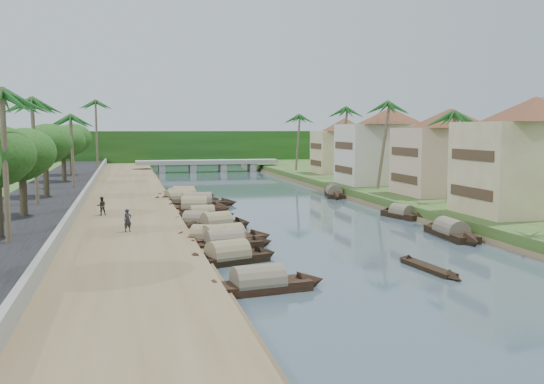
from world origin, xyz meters
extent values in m
plane|color=#3A4C57|center=(0.00, 0.00, 0.00)|extent=(220.00, 220.00, 0.00)
cube|color=brown|center=(-16.00, 20.00, 0.40)|extent=(10.00, 180.00, 0.80)
cube|color=#304F1F|center=(19.00, 20.00, 0.60)|extent=(16.00, 180.00, 1.20)
cube|color=black|center=(-24.50, 20.00, 0.70)|extent=(8.00, 180.00, 1.40)
cube|color=gray|center=(-20.20, 20.00, 1.35)|extent=(0.40, 180.00, 1.10)
cube|color=#1A3E11|center=(0.00, 95.00, 4.00)|extent=(120.00, 4.00, 8.00)
cube|color=#1A3E11|center=(0.00, 100.00, 4.00)|extent=(120.00, 4.00, 8.00)
cube|color=#1A3E11|center=(0.00, 105.00, 4.00)|extent=(120.00, 4.00, 8.00)
cube|color=gray|center=(0.00, 72.00, 2.00)|extent=(28.00, 4.00, 0.80)
cube|color=gray|center=(-9.00, 72.00, 0.90)|extent=(1.20, 3.50, 1.80)
cube|color=gray|center=(-3.00, 72.00, 0.90)|extent=(1.20, 3.50, 1.80)
cube|color=gray|center=(3.00, 72.00, 0.90)|extent=(1.20, 3.50, 1.80)
cube|color=gray|center=(9.00, 72.00, 0.90)|extent=(1.20, 3.50, 1.80)
cube|color=beige|center=(19.00, -2.00, 5.20)|extent=(12.00, 8.00, 8.00)
pyramid|color=brown|center=(19.00, -2.00, 10.30)|extent=(14.85, 14.85, 2.20)
cube|color=#43301F|center=(12.95, -2.00, 3.20)|extent=(0.10, 6.40, 0.90)
cube|color=#43301F|center=(12.95, -2.00, 6.40)|extent=(0.10, 6.40, 0.90)
cube|color=#D1A294|center=(20.00, 14.00, 4.95)|extent=(11.00, 8.00, 7.50)
pyramid|color=brown|center=(20.00, 14.00, 9.80)|extent=(14.11, 14.11, 2.20)
cube|color=#43301F|center=(14.45, 14.00, 3.08)|extent=(0.10, 6.40, 0.90)
cube|color=#43301F|center=(14.45, 14.00, 6.08)|extent=(0.10, 6.40, 0.90)
cube|color=beige|center=(19.00, 28.00, 5.20)|extent=(13.00, 8.00, 8.00)
pyramid|color=brown|center=(19.00, 28.00, 10.30)|extent=(15.59, 15.59, 2.20)
cube|color=#43301F|center=(12.45, 28.00, 3.20)|extent=(0.10, 6.40, 0.90)
cube|color=#43301F|center=(12.45, 28.00, 6.40)|extent=(0.10, 6.40, 0.90)
cube|color=beige|center=(20.00, 48.00, 4.70)|extent=(10.00, 7.00, 7.00)
pyramid|color=brown|center=(20.00, 48.00, 9.30)|extent=(12.62, 12.62, 2.20)
cube|color=#43301F|center=(14.95, 48.00, 2.95)|extent=(0.10, 5.60, 0.90)
cube|color=#43301F|center=(14.95, 48.00, 5.75)|extent=(0.10, 5.60, 0.90)
cube|color=black|center=(-8.95, -17.37, 0.20)|extent=(5.85, 2.53, 0.70)
cone|color=black|center=(-5.84, -16.93, 0.28)|extent=(1.83, 1.80, 1.77)
cone|color=black|center=(-12.06, -17.80, 0.28)|extent=(1.83, 1.80, 1.77)
cylinder|color=#756958|center=(-8.95, -17.37, 0.58)|extent=(4.54, 2.41, 1.83)
cube|color=black|center=(-9.41, -10.23, 0.20)|extent=(5.60, 3.43, 0.70)
cone|color=black|center=(-6.62, -9.32, 0.28)|extent=(1.99, 2.09, 1.86)
cone|color=black|center=(-12.19, -11.14, 0.28)|extent=(1.99, 2.09, 1.86)
cylinder|color=#847A54|center=(-9.41, -10.23, 0.58)|extent=(4.44, 3.11, 1.96)
cube|color=black|center=(-8.70, -3.84, 0.20)|extent=(6.41, 3.79, 0.70)
cone|color=black|center=(-5.49, -2.74, 0.28)|extent=(2.22, 2.19, 1.91)
cone|color=black|center=(-11.92, -4.94, 0.28)|extent=(2.22, 2.19, 1.91)
cylinder|color=#847A54|center=(-8.70, -3.84, 0.58)|extent=(5.06, 3.39, 1.99)
cube|color=black|center=(-8.90, -5.66, 0.20)|extent=(5.62, 2.54, 0.70)
cone|color=black|center=(-5.93, -5.20, 0.28)|extent=(1.78, 1.78, 1.73)
cone|color=black|center=(-11.88, -6.12, 0.28)|extent=(1.78, 1.78, 1.73)
cylinder|color=#756958|center=(-8.90, -5.66, 0.58)|extent=(4.37, 2.41, 1.80)
cube|color=black|center=(-9.71, -3.61, 0.20)|extent=(5.59, 3.96, 0.70)
cone|color=black|center=(-7.04, -4.90, 0.28)|extent=(2.10, 2.14, 1.80)
cone|color=black|center=(-12.37, -2.31, 0.28)|extent=(2.10, 2.14, 1.80)
cylinder|color=#847A54|center=(-9.71, -3.61, 0.58)|extent=(4.48, 3.47, 1.88)
cube|color=black|center=(-8.23, 3.02, 0.20)|extent=(5.23, 3.33, 0.70)
cone|color=black|center=(-5.65, 3.87, 0.28)|extent=(1.91, 2.06, 1.85)
cone|color=black|center=(-10.80, 2.16, 0.28)|extent=(1.91, 2.06, 1.85)
cylinder|color=#847A54|center=(-8.23, 3.02, 0.58)|extent=(4.16, 3.04, 1.96)
cube|color=black|center=(-9.67, 4.67, 0.20)|extent=(4.88, 3.82, 0.70)
cone|color=black|center=(-7.43, 3.35, 0.28)|extent=(1.94, 1.99, 1.66)
cone|color=black|center=(-11.91, 5.99, 0.28)|extent=(1.94, 1.99, 1.66)
cylinder|color=#756958|center=(-9.67, 4.67, 0.58)|extent=(3.96, 3.32, 1.74)
cube|color=black|center=(-8.68, 9.42, 0.20)|extent=(4.88, 1.95, 0.70)
cone|color=black|center=(-6.06, 9.68, 0.28)|extent=(1.49, 1.47, 1.50)
cone|color=black|center=(-11.31, 9.17, 0.28)|extent=(1.49, 1.47, 1.50)
cylinder|color=#847A54|center=(-8.68, 9.42, 0.58)|extent=(3.76, 1.90, 1.56)
cube|color=black|center=(-8.82, 14.81, 0.20)|extent=(5.79, 2.98, 0.70)
cone|color=black|center=(-5.80, 14.28, 0.28)|extent=(1.92, 2.10, 2.02)
cone|color=black|center=(-11.84, 15.34, 0.28)|extent=(1.92, 2.10, 2.02)
cylinder|color=#847A54|center=(-8.82, 14.81, 0.58)|extent=(4.52, 2.83, 2.14)
cube|color=black|center=(-8.08, 19.01, 0.20)|extent=(6.68, 2.11, 0.70)
cone|color=black|center=(-4.39, 18.93, 0.28)|extent=(1.93, 1.82, 1.99)
cone|color=black|center=(-11.77, 19.08, 0.28)|extent=(1.93, 1.82, 1.99)
cylinder|color=#756958|center=(-8.08, 19.01, 0.58)|extent=(5.11, 2.16, 2.06)
cube|color=black|center=(-9.85, 22.31, 0.20)|extent=(6.30, 3.76, 0.70)
cone|color=black|center=(-6.70, 23.36, 0.28)|extent=(2.20, 2.22, 1.96)
cone|color=black|center=(-13.01, 21.25, 0.28)|extent=(2.20, 2.22, 1.96)
cylinder|color=#847A54|center=(-9.85, 22.31, 0.58)|extent=(4.99, 3.39, 2.04)
cube|color=black|center=(-9.23, 23.01, 0.20)|extent=(6.15, 4.63, 0.70)
cone|color=black|center=(-6.36, 24.59, 0.28)|extent=(2.38, 2.42, 2.01)
cone|color=black|center=(-12.10, 21.42, 0.28)|extent=(2.38, 2.42, 2.01)
cylinder|color=#847A54|center=(-9.23, 23.01, 0.58)|extent=(4.96, 4.02, 2.11)
cube|color=black|center=(-9.20, 24.31, 0.20)|extent=(6.97, 4.82, 0.70)
cone|color=black|center=(-5.81, 22.58, 0.28)|extent=(2.50, 2.41, 1.94)
cone|color=black|center=(-12.59, 26.05, 0.28)|extent=(2.50, 2.41, 1.94)
cylinder|color=#756958|center=(-9.20, 24.31, 0.58)|extent=(5.56, 4.15, 1.98)
cube|color=black|center=(-8.77, 27.37, 0.20)|extent=(5.81, 2.60, 0.70)
cone|color=black|center=(-5.68, 26.93, 0.28)|extent=(1.83, 1.85, 1.82)
cone|color=black|center=(-11.85, 27.81, 0.28)|extent=(1.83, 1.85, 1.82)
cylinder|color=#847A54|center=(-8.77, 27.37, 0.58)|extent=(4.51, 2.48, 1.90)
cube|color=black|center=(9.46, -5.04, 0.20)|extent=(2.23, 6.50, 0.70)
cone|color=black|center=(9.69, -1.49, 0.28)|extent=(1.75, 1.91, 1.84)
cone|color=black|center=(9.23, -8.59, 0.28)|extent=(1.75, 1.91, 1.84)
cylinder|color=#756958|center=(9.46, -5.04, 0.58)|extent=(2.20, 5.00, 1.89)
cube|color=black|center=(10.29, 5.58, 0.20)|extent=(2.65, 5.00, 0.70)
cone|color=black|center=(9.63, 8.15, 0.28)|extent=(1.66, 1.67, 1.52)
cone|color=black|center=(10.95, 3.01, 0.28)|extent=(1.66, 1.67, 1.52)
cylinder|color=#756958|center=(10.29, 5.58, 0.58)|extent=(2.43, 3.92, 1.58)
cube|color=black|center=(10.18, 25.11, 0.20)|extent=(3.38, 6.88, 0.70)
cone|color=black|center=(11.03, 28.69, 0.28)|extent=(2.09, 2.22, 1.92)
cone|color=black|center=(9.33, 21.53, 0.28)|extent=(2.09, 2.22, 1.92)
cylinder|color=#756958|center=(10.18, 25.11, 0.58)|extent=(3.09, 5.38, 1.97)
cube|color=black|center=(2.25, -14.86, 0.10)|extent=(1.42, 4.90, 0.35)
cone|color=black|center=(1.95, -12.16, 0.10)|extent=(1.01, 1.30, 0.88)
cone|color=black|center=(2.56, -17.56, 0.10)|extent=(1.01, 1.30, 0.88)
cube|color=black|center=(-7.46, -1.88, 0.10)|extent=(3.61, 0.89, 0.35)
cone|color=black|center=(-5.44, -1.93, 0.10)|extent=(0.92, 0.82, 0.80)
cone|color=black|center=(-9.48, -1.83, 0.10)|extent=(0.92, 0.82, 0.80)
cube|color=black|center=(-8.84, 22.51, 0.10)|extent=(3.68, 1.37, 0.35)
cone|color=black|center=(-6.85, 22.14, 0.10)|extent=(1.02, 0.87, 0.72)
cone|color=black|center=(-10.84, 22.88, 0.10)|extent=(1.02, 0.87, 0.72)
cylinder|color=brown|center=(16.00, 6.91, 5.75)|extent=(0.87, 0.36, 9.11)
sphere|color=#1B531E|center=(16.00, 6.91, 10.12)|extent=(3.20, 3.20, 3.20)
cylinder|color=brown|center=(15.00, 21.80, 6.56)|extent=(1.77, 0.36, 10.67)
sphere|color=#1B531E|center=(15.00, 21.80, 11.70)|extent=(3.20, 3.20, 3.20)
cylinder|color=brown|center=(16.00, 38.87, 6.51)|extent=(1.65, 0.36, 10.59)
sphere|color=#1B531E|center=(16.00, 38.87, 11.61)|extent=(3.20, 3.20, 3.20)
cylinder|color=brown|center=(-23.00, -7.19, 6.21)|extent=(0.38, 0.36, 9.63)
sphere|color=#1B531E|center=(-23.00, -7.19, 10.84)|extent=(3.20, 3.20, 3.20)
cylinder|color=brown|center=(-24.00, 13.07, 6.43)|extent=(0.54, 0.36, 10.07)
sphere|color=#1B531E|center=(-24.00, 13.07, 11.26)|extent=(3.20, 3.20, 3.20)
cylinder|color=brown|center=(-22.00, 29.60, 5.81)|extent=(0.51, 0.36, 8.82)
sphere|color=#1B531E|center=(-22.00, 29.60, 10.04)|extent=(3.20, 3.20, 3.20)
cylinder|color=brown|center=(14.00, 56.24, 6.12)|extent=(1.07, 0.36, 9.85)
sphere|color=#1B531E|center=(14.00, 56.24, 10.85)|extent=(3.20, 3.20, 3.20)
cylinder|color=brown|center=(-20.50, 59.81, 7.40)|extent=(0.40, 0.36, 12.01)
sphere|color=#1B531E|center=(-20.50, 59.81, 13.17)|extent=(3.20, 3.20, 3.20)
cylinder|color=#4A3E2A|center=(-24.00, 5.32, 3.09)|extent=(0.60, 0.60, 3.47)
ellipsoid|color=#1A3E11|center=(-24.00, 5.32, 6.41)|extent=(4.87, 4.87, 4.01)
cylinder|color=#4A3E2A|center=(-24.00, 20.11, 3.24)|extent=(0.60, 0.60, 3.77)
ellipsoid|color=#1A3E11|center=(-24.00, 20.11, 6.84)|extent=(4.94, 4.94, 4.06)
cylinder|color=#4A3E2A|center=(-24.00, 39.20, 3.17)|extent=(0.60, 0.60, 3.63)
ellipsoid|color=#1A3E11|center=(-24.00, 39.20, 6.64)|extent=(5.24, 5.24, 4.31)
cylinder|color=#4A3E2A|center=(-24.00, 51.28, 3.23)|extent=(0.60, 0.60, 3.74)
ellipsoid|color=#1A3E11|center=(-24.00, 51.28, 6.80)|extent=(5.54, 5.54, 4.56)
cylinder|color=#4A3E2A|center=(24.00, 30.49, 3.06)|extent=(0.60, 0.60, 3.81)
ellipsoid|color=#1A3E11|center=(24.00, 30.49, 6.71)|extent=(4.14, 4.14, 3.41)
imported|color=#25242C|center=(-15.61, -1.20, 1.68)|extent=(0.76, 0.67, 1.76)
imported|color=#2F2B21|center=(-17.91, 8.56, 1.65)|extent=(0.92, 0.77, 1.69)
camera|label=1|loc=(-15.55, -48.04, 8.64)|focal=40.00mm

